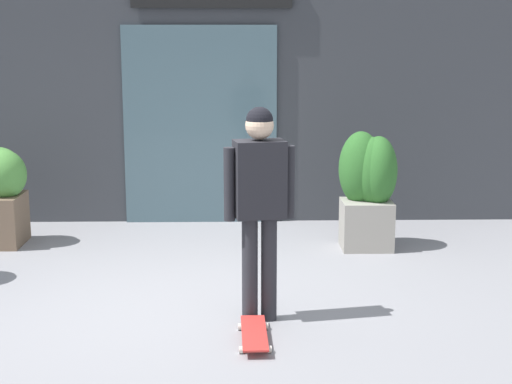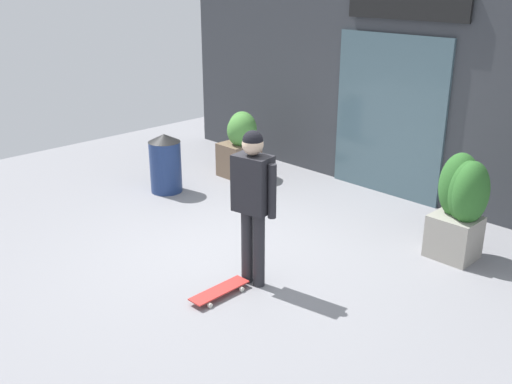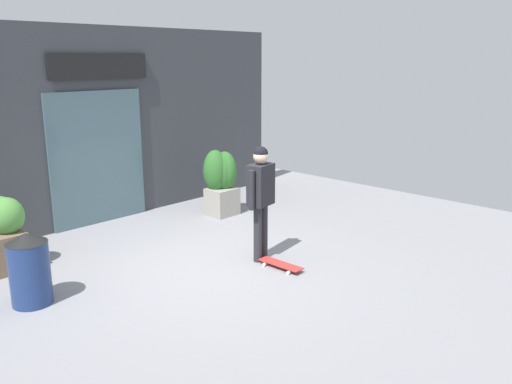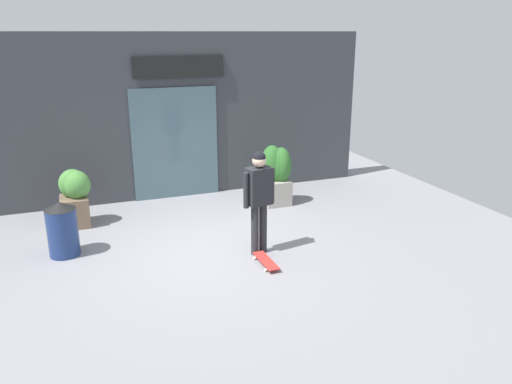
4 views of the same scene
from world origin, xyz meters
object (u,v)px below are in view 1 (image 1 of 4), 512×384
skateboarder (259,192)px  skateboard (254,333)px  planter_box_right (1,193)px  planter_box_left (369,182)px

skateboarder → skateboard: (-0.05, -0.45, -1.02)m
skateboard → planter_box_right: bearing=-137.4°
skateboarder → planter_box_right: bearing=-141.6°
skateboard → planter_box_right: (-2.78, 2.92, 0.53)m
skateboard → planter_box_left: bearing=152.9°
planter_box_left → planter_box_right: bearing=176.9°
skateboarder → skateboard: bearing=-17.1°
skateboarder → skateboard: 1.12m
planter_box_left → planter_box_right: (-4.10, 0.22, -0.14)m
skateboard → planter_box_left: (1.32, 2.70, 0.68)m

